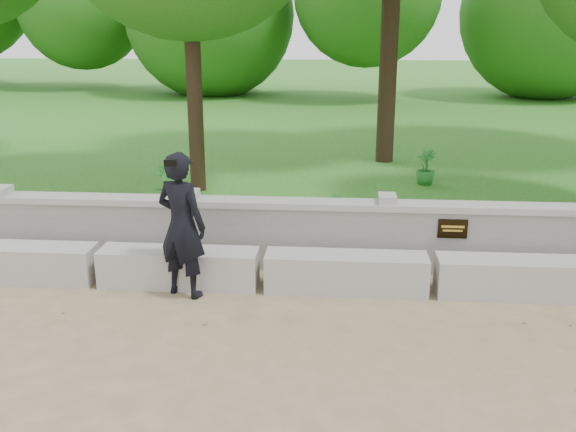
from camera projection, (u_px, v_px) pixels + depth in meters
The scene contains 8 objects.
ground at pixel (459, 379), 5.72m from camera, with size 80.00×80.00×0.00m, color #98835D.
lawn at pixel (377, 125), 19.04m from camera, with size 40.00×22.00×0.25m, color #285B17.
concrete_bench at pixel (432, 275), 7.47m from camera, with size 11.90×0.45×0.45m.
parapet_wall at pixel (426, 237), 8.07m from camera, with size 12.50×0.35×0.90m.
man_main at pixel (182, 225), 7.25m from camera, with size 0.73×0.69×1.69m.
shrub_a at pixel (165, 186), 10.10m from camera, with size 0.34×0.23×0.65m, color #256D26.
shrub_b at pixel (336, 215), 8.81m from camera, with size 0.29×0.24×0.53m, color #256D26.
shrub_d at pixel (426, 167), 11.46m from camera, with size 0.35×0.31×0.62m, color #256D26.
Camera 1 is at (-1.12, -5.16, 3.05)m, focal length 40.00 mm.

